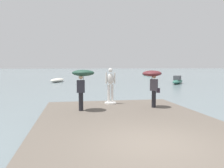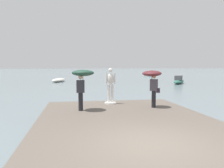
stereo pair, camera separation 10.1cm
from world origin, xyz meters
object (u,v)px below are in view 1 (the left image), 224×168
object	(u,v)px
statue_white_figure	(110,87)
boat_far	(147,74)
boat_leftward	(58,80)
onlooker_right	(153,78)
onlooker_left	(83,77)
boat_near	(178,81)

from	to	relation	value
statue_white_figure	boat_far	xyz separation A→B (m)	(17.63, 44.85, -0.89)
statue_white_figure	boat_leftward	distance (m)	24.93
statue_white_figure	boat_far	bearing A→B (deg)	68.54
statue_white_figure	onlooker_right	xyz separation A→B (m)	(1.97, -1.48, 0.60)
onlooker_left	boat_far	xyz separation A→B (m)	(19.28, 46.57, -1.56)
onlooker_right	onlooker_left	bearing A→B (deg)	-176.24
onlooker_right	boat_far	xyz separation A→B (m)	(15.66, 46.33, -1.49)
statue_white_figure	boat_far	world-z (taller)	statue_white_figure
onlooker_right	boat_leftward	xyz separation A→B (m)	(-6.51, 25.97, -1.64)
boat_far	onlooker_right	bearing A→B (deg)	-108.68
onlooker_left	boat_near	size ratio (longest dim) A/B	0.46
onlooker_right	boat_near	distance (m)	22.27
statue_white_figure	boat_near	xyz separation A→B (m)	(12.96, 17.84, -0.92)
boat_leftward	statue_white_figure	bearing A→B (deg)	-79.50
statue_white_figure	onlooker_left	world-z (taller)	statue_white_figure
onlooker_left	boat_far	size ratio (longest dim) A/B	0.47
boat_near	boat_far	bearing A→B (deg)	80.19
statue_white_figure	boat_far	distance (m)	48.20
onlooker_left	boat_near	bearing A→B (deg)	53.23
statue_white_figure	boat_near	size ratio (longest dim) A/B	0.47
onlooker_right	boat_far	size ratio (longest dim) A/B	0.46
onlooker_left	boat_leftward	distance (m)	26.42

